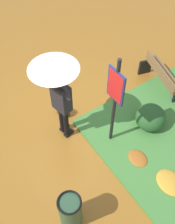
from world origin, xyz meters
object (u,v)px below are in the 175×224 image
handbag (63,111)px  trash_bin (70,211)px  person_with_umbrella (57,82)px  park_bench (162,76)px  info_sign_post (115,96)px

handbag → trash_bin: bearing=152.6°
person_with_umbrella → park_bench: (-0.23, -2.81, -1.15)m
park_bench → trash_bin: size_ratio=1.72×
info_sign_post → handbag: size_ratio=6.22×
trash_bin → person_with_umbrella: bearing=-26.3°
trash_bin → handbag: bearing=-27.4°
info_sign_post → trash_bin: (-1.00, 1.65, -1.03)m
handbag → park_bench: park_bench is taller
info_sign_post → trash_bin: info_sign_post is taller
handbag → person_with_umbrella: bearing=148.0°
info_sign_post → park_bench: info_sign_post is taller
info_sign_post → park_bench: (0.59, -2.06, -1.04)m
park_bench → trash_bin: trash_bin is taller
park_bench → trash_bin: (-1.59, 3.71, 0.02)m
person_with_umbrella → handbag: bearing=-32.0°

